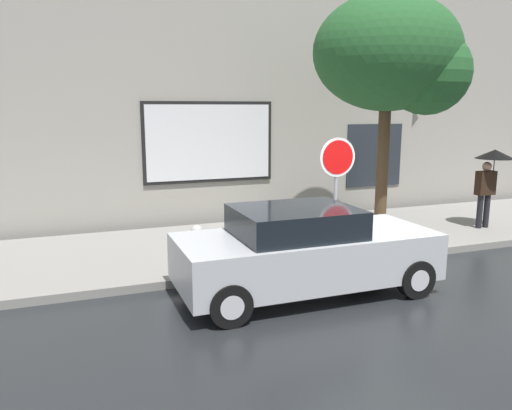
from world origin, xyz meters
TOP-DOWN VIEW (x-y plane):
  - ground_plane at (0.00, 0.00)m, footprint 60.00×60.00m
  - sidewalk at (0.00, 3.00)m, footprint 20.00×4.00m
  - building_facade at (-0.01, 5.50)m, footprint 20.00×0.67m
  - parked_car at (-1.42, 0.02)m, footprint 4.28×1.87m
  - fire_hydrant at (-2.82, 1.69)m, footprint 0.30×0.44m
  - pedestrian_with_umbrella at (4.64, 2.17)m, footprint 0.93×0.93m
  - street_tree at (1.76, 2.22)m, footprint 3.31×2.81m
  - stop_sign at (-0.08, 1.37)m, footprint 0.76×0.10m

SIDE VIEW (x-z plane):
  - ground_plane at x=0.00m, z-range 0.00..0.00m
  - sidewalk at x=0.00m, z-range 0.00..0.15m
  - fire_hydrant at x=-2.82m, z-range 0.14..0.92m
  - parked_car at x=-1.42m, z-range -0.01..1.47m
  - pedestrian_with_umbrella at x=4.64m, z-range 0.69..2.61m
  - stop_sign at x=-0.08m, z-range 0.63..2.98m
  - building_facade at x=-0.01m, z-range -0.02..6.98m
  - street_tree at x=1.76m, z-range 1.46..6.78m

